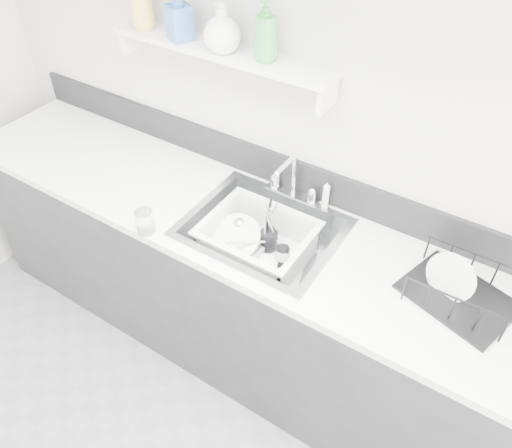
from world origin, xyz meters
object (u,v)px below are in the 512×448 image
Objects in this scene: sink at (262,243)px; dish_rack at (462,286)px; wash_tub at (258,242)px; counter_run at (262,298)px.

dish_rack is (0.80, 0.07, 0.16)m from sink.
dish_rack reaches higher than wash_tub.
sink is 0.81m from dish_rack.
sink is 1.41× the size of wash_tub.
counter_run is 8.55× the size of dish_rack.
dish_rack is at bearing 4.72° from sink.
wash_tub reaches higher than counter_run.
dish_rack is at bearing 5.54° from wash_tub.
sink is 0.02m from wash_tub.
sink reaches higher than counter_run.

